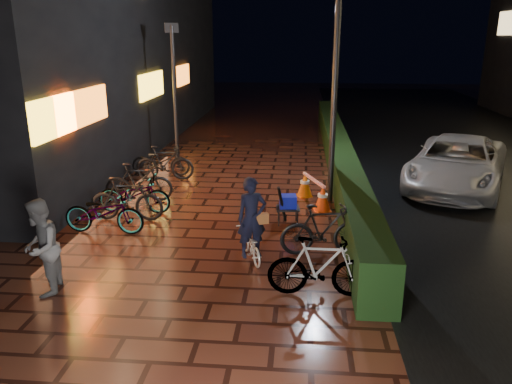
# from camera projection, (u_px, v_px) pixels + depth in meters

# --- Properties ---
(ground) EXTENTS (80.00, 80.00, 0.00)m
(ground) POSITION_uv_depth(u_px,v_px,m) (198.00, 260.00, 10.07)
(ground) COLOR #381911
(ground) RESTS_ON ground
(hedge) EXTENTS (0.70, 20.00, 1.00)m
(hedge) POSITION_uv_depth(u_px,v_px,m) (338.00, 151.00, 17.24)
(hedge) COLOR black
(hedge) RESTS_ON ground
(bystander_person) EXTENTS (0.80, 0.95, 1.72)m
(bystander_person) POSITION_uv_depth(u_px,v_px,m) (41.00, 248.00, 8.52)
(bystander_person) COLOR #58585B
(bystander_person) RESTS_ON ground
(van) EXTENTS (4.32, 5.87, 1.48)m
(van) POSITION_uv_depth(u_px,v_px,m) (457.00, 163.00, 14.62)
(van) COLOR #AEAFB3
(van) RESTS_ON ground
(storefront_block) EXTENTS (12.09, 22.00, 9.00)m
(storefront_block) POSITION_uv_depth(u_px,v_px,m) (22.00, 31.00, 20.46)
(storefront_block) COLOR black
(storefront_block) RESTS_ON ground
(lamp_post_hedge) EXTENTS (0.55, 0.29, 5.87)m
(lamp_post_hedge) POSITION_uv_depth(u_px,v_px,m) (335.00, 80.00, 12.72)
(lamp_post_hedge) COLOR black
(lamp_post_hedge) RESTS_ON ground
(lamp_post_sf) EXTENTS (0.45, 0.21, 4.73)m
(lamp_post_sf) POSITION_uv_depth(u_px,v_px,m) (175.00, 88.00, 17.09)
(lamp_post_sf) COLOR black
(lamp_post_sf) RESTS_ON ground
(cyclist) EXTENTS (0.84, 1.28, 1.73)m
(cyclist) POSITION_uv_depth(u_px,v_px,m) (251.00, 230.00, 9.86)
(cyclist) COLOR beige
(cyclist) RESTS_ON ground
(traffic_barrier) EXTENTS (0.93, 1.68, 0.69)m
(traffic_barrier) POSITION_uv_depth(u_px,v_px,m) (313.00, 191.00, 13.38)
(traffic_barrier) COLOR #F5420C
(traffic_barrier) RESTS_ON ground
(cart_assembly) EXTENTS (0.59, 0.61, 1.02)m
(cart_assembly) POSITION_uv_depth(u_px,v_px,m) (287.00, 203.00, 11.83)
(cart_assembly) COLOR black
(cart_assembly) RESTS_ON ground
(parked_bikes_storefront) EXTENTS (2.16, 5.66, 1.08)m
(parked_bikes_storefront) POSITION_uv_depth(u_px,v_px,m) (140.00, 183.00, 13.47)
(parked_bikes_storefront) COLOR black
(parked_bikes_storefront) RESTS_ON ground
(parked_bikes_hedge) EXTENTS (1.97, 2.41, 1.08)m
(parked_bikes_hedge) POSITION_uv_depth(u_px,v_px,m) (322.00, 247.00, 9.35)
(parked_bikes_hedge) COLOR black
(parked_bikes_hedge) RESTS_ON ground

